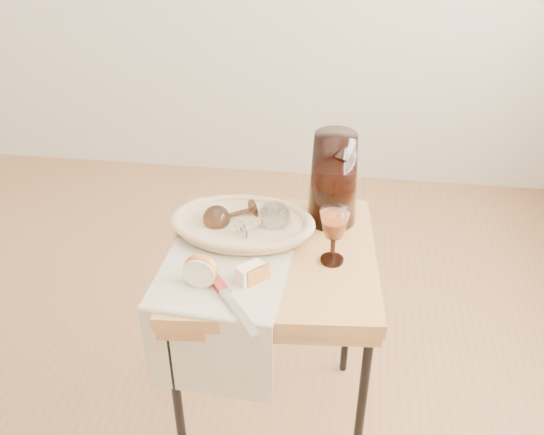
% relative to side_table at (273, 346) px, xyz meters
% --- Properties ---
extents(side_table, '(0.57, 0.57, 0.67)m').
position_rel_side_table_xyz_m(side_table, '(0.00, 0.00, 0.00)').
color(side_table, brown).
rests_on(side_table, floor).
extents(tea_towel, '(0.33, 0.30, 0.01)m').
position_rel_side_table_xyz_m(tea_towel, '(-0.11, -0.12, 0.34)').
color(tea_towel, beige).
rests_on(tea_towel, side_table).
extents(bread_basket, '(0.34, 0.23, 0.04)m').
position_rel_side_table_xyz_m(bread_basket, '(-0.09, 0.07, 0.36)').
color(bread_basket, '#9A6F4C').
rests_on(bread_basket, side_table).
extents(goblet_lying_a, '(0.14, 0.13, 0.07)m').
position_rel_side_table_xyz_m(goblet_lying_a, '(-0.12, 0.09, 0.38)').
color(goblet_lying_a, '#492E1E').
rests_on(goblet_lying_a, bread_basket).
extents(goblet_lying_b, '(0.16, 0.16, 0.09)m').
position_rel_side_table_xyz_m(goblet_lying_b, '(-0.04, 0.05, 0.39)').
color(goblet_lying_b, white).
rests_on(goblet_lying_b, bread_basket).
extents(pitcher, '(0.26, 0.30, 0.30)m').
position_rel_side_table_xyz_m(pitcher, '(0.14, 0.17, 0.46)').
color(pitcher, black).
rests_on(pitcher, side_table).
extents(wine_goblet, '(0.08, 0.08, 0.15)m').
position_rel_side_table_xyz_m(wine_goblet, '(0.15, -0.02, 0.41)').
color(wine_goblet, white).
rests_on(wine_goblet, side_table).
extents(apple_half, '(0.09, 0.05, 0.08)m').
position_rel_side_table_xyz_m(apple_half, '(-0.15, -0.15, 0.38)').
color(apple_half, red).
rests_on(apple_half, tea_towel).
extents(apple_wedge, '(0.07, 0.07, 0.04)m').
position_rel_side_table_xyz_m(apple_wedge, '(-0.04, -0.12, 0.36)').
color(apple_wedge, '#FDEAC2').
rests_on(apple_wedge, tea_towel).
extents(table_knife, '(0.17, 0.22, 0.02)m').
position_rel_side_table_xyz_m(table_knife, '(-0.08, -0.20, 0.35)').
color(table_knife, silver).
rests_on(table_knife, tea_towel).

